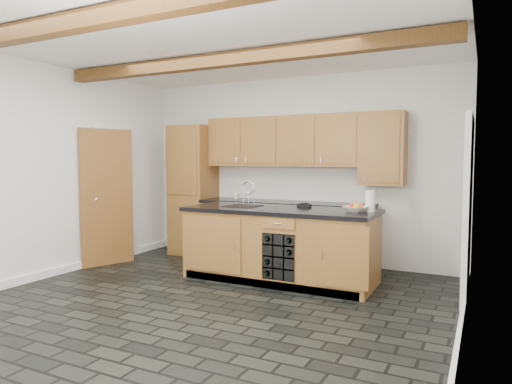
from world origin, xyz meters
TOP-DOWN VIEW (x-y plane):
  - ground at (0.00, 0.00)m, footprint 5.00×5.00m
  - room_shell at (-0.09, 0.53)m, footprint 5.01×5.00m
  - back_cabinetry at (-0.38, 2.24)m, footprint 3.65×0.62m
  - island at (0.31, 1.28)m, footprint 2.48×0.96m
  - faucet at (-0.25, 1.33)m, footprint 0.45×0.40m
  - kitchen_scale at (0.52, 1.58)m, footprint 0.18×0.12m
  - fruit_bowl at (1.27, 1.33)m, footprint 0.35×0.35m
  - fruit_cluster at (1.27, 1.33)m, footprint 0.16×0.17m
  - paper_towel at (1.42, 1.41)m, footprint 0.11×0.11m
  - mug at (-0.89, 2.26)m, footprint 0.13×0.13m

SIDE VIEW (x-z plane):
  - ground at x=0.00m, z-range 0.00..0.00m
  - island at x=0.31m, z-range 0.00..0.93m
  - kitchen_scale at x=0.52m, z-range 0.93..0.98m
  - fruit_bowl at x=1.27m, z-range 0.93..1.00m
  - faucet at x=-0.25m, z-range 0.79..1.14m
  - mug at x=-0.89m, z-range 0.93..1.03m
  - back_cabinetry at x=-0.38m, z-range -0.12..2.08m
  - fruit_cluster at x=1.27m, z-range 0.97..1.04m
  - paper_towel at x=1.42m, z-range 0.93..1.18m
  - room_shell at x=-0.09m, z-range -0.97..4.03m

